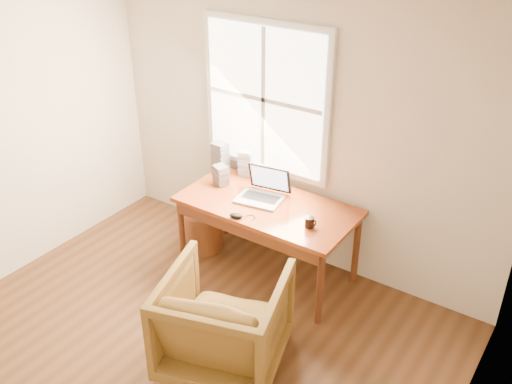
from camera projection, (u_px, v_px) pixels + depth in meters
room_shell at (125, 232)px, 3.62m from camera, size 4.04×4.54×2.64m
desk at (267, 206)px, 5.08m from camera, size 1.60×0.80×0.04m
armchair at (225, 321)px, 4.23m from camera, size 1.08×1.10×0.81m
wicker_stool at (203, 230)px, 5.71m from camera, size 0.41×0.41×0.39m
laptop at (259, 186)px, 5.05m from camera, size 0.46×0.47×0.30m
mouse at (236, 216)px, 4.86m from camera, size 0.13×0.10×0.04m
coffee_mug at (310, 222)px, 4.72m from camera, size 0.10×0.10×0.09m
cd_stack_a at (246, 163)px, 5.50m from camera, size 0.16×0.15×0.26m
cd_stack_b at (221, 175)px, 5.35m from camera, size 0.16×0.15×0.19m
cd_stack_c at (220, 157)px, 5.55m from camera, size 0.15×0.14×0.31m
cd_stack_d at (262, 171)px, 5.44m from camera, size 0.17×0.16×0.17m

